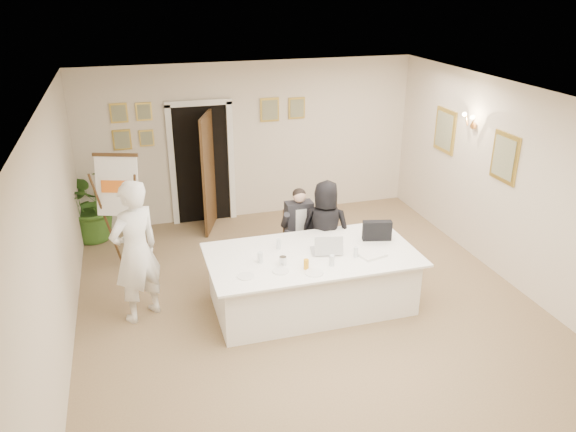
{
  "coord_description": "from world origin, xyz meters",
  "views": [
    {
      "loc": [
        -2.09,
        -6.04,
        4.07
      ],
      "look_at": [
        -0.15,
        0.6,
        1.14
      ],
      "focal_mm": 35.0,
      "sensor_mm": 36.0,
      "label": 1
    }
  ],
  "objects_px": {
    "seated_man": "(300,229)",
    "standing_man": "(136,252)",
    "laptop_bag": "(377,231)",
    "paper_stack": "(372,255)",
    "oj_glass": "(306,264)",
    "flip_chart": "(123,217)",
    "potted_palm": "(92,202)",
    "standing_woman": "(325,230)",
    "laptop": "(325,242)",
    "conference_table": "(312,279)",
    "steel_jug": "(283,261)"
  },
  "relations": [
    {
      "from": "laptop_bag",
      "to": "potted_palm",
      "type": "bearing_deg",
      "value": 156.52
    },
    {
      "from": "laptop_bag",
      "to": "standing_woman",
      "type": "bearing_deg",
      "value": 144.79
    },
    {
      "from": "conference_table",
      "to": "laptop",
      "type": "relative_size",
      "value": 7.15
    },
    {
      "from": "standing_man",
      "to": "flip_chart",
      "type": "bearing_deg",
      "value": -119.13
    },
    {
      "from": "flip_chart",
      "to": "laptop_bag",
      "type": "height_order",
      "value": "flip_chart"
    },
    {
      "from": "laptop_bag",
      "to": "flip_chart",
      "type": "bearing_deg",
      "value": 166.52
    },
    {
      "from": "potted_palm",
      "to": "laptop",
      "type": "bearing_deg",
      "value": -45.15
    },
    {
      "from": "seated_man",
      "to": "paper_stack",
      "type": "bearing_deg",
      "value": -55.59
    },
    {
      "from": "seated_man",
      "to": "standing_man",
      "type": "relative_size",
      "value": 0.68
    },
    {
      "from": "flip_chart",
      "to": "potted_palm",
      "type": "relative_size",
      "value": 1.36
    },
    {
      "from": "conference_table",
      "to": "flip_chart",
      "type": "xyz_separation_m",
      "value": [
        -2.33,
        1.86,
        0.43
      ]
    },
    {
      "from": "laptop",
      "to": "oj_glass",
      "type": "bearing_deg",
      "value": -122.35
    },
    {
      "from": "flip_chart",
      "to": "oj_glass",
      "type": "xyz_separation_m",
      "value": [
        2.13,
        -2.24,
        0.02
      ]
    },
    {
      "from": "conference_table",
      "to": "seated_man",
      "type": "height_order",
      "value": "seated_man"
    },
    {
      "from": "standing_woman",
      "to": "laptop",
      "type": "height_order",
      "value": "standing_woman"
    },
    {
      "from": "laptop_bag",
      "to": "steel_jug",
      "type": "relative_size",
      "value": 3.56
    },
    {
      "from": "paper_stack",
      "to": "potted_palm",
      "type": "bearing_deg",
      "value": 136.88
    },
    {
      "from": "laptop_bag",
      "to": "standing_man",
      "type": "bearing_deg",
      "value": -169.93
    },
    {
      "from": "potted_palm",
      "to": "oj_glass",
      "type": "xyz_separation_m",
      "value": [
        2.64,
        -3.43,
        0.19
      ]
    },
    {
      "from": "conference_table",
      "to": "standing_woman",
      "type": "height_order",
      "value": "standing_woman"
    },
    {
      "from": "conference_table",
      "to": "laptop",
      "type": "height_order",
      "value": "laptop"
    },
    {
      "from": "paper_stack",
      "to": "steel_jug",
      "type": "bearing_deg",
      "value": 175.42
    },
    {
      "from": "flip_chart",
      "to": "standing_man",
      "type": "height_order",
      "value": "standing_man"
    },
    {
      "from": "laptop",
      "to": "oj_glass",
      "type": "height_order",
      "value": "laptop"
    },
    {
      "from": "seated_man",
      "to": "standing_man",
      "type": "distance_m",
      "value": 2.5
    },
    {
      "from": "conference_table",
      "to": "standing_man",
      "type": "xyz_separation_m",
      "value": [
        -2.2,
        0.36,
        0.55
      ]
    },
    {
      "from": "seated_man",
      "to": "standing_man",
      "type": "xyz_separation_m",
      "value": [
        -2.37,
        -0.72,
        0.3
      ]
    },
    {
      "from": "standing_woman",
      "to": "steel_jug",
      "type": "distance_m",
      "value": 1.31
    },
    {
      "from": "flip_chart",
      "to": "standing_woman",
      "type": "bearing_deg",
      "value": -21.54
    },
    {
      "from": "conference_table",
      "to": "flip_chart",
      "type": "bearing_deg",
      "value": 141.45
    },
    {
      "from": "paper_stack",
      "to": "oj_glass",
      "type": "xyz_separation_m",
      "value": [
        -0.93,
        -0.1,
        0.05
      ]
    },
    {
      "from": "oj_glass",
      "to": "standing_woman",
      "type": "bearing_deg",
      "value": 59.73
    },
    {
      "from": "conference_table",
      "to": "potted_palm",
      "type": "bearing_deg",
      "value": 132.9
    },
    {
      "from": "seated_man",
      "to": "potted_palm",
      "type": "distance_m",
      "value": 3.6
    },
    {
      "from": "standing_woman",
      "to": "laptop_bag",
      "type": "distance_m",
      "value": 0.82
    },
    {
      "from": "standing_woman",
      "to": "laptop_bag",
      "type": "height_order",
      "value": "standing_woman"
    },
    {
      "from": "laptop",
      "to": "laptop_bag",
      "type": "xyz_separation_m",
      "value": [
        0.8,
        0.14,
        -0.0
      ]
    },
    {
      "from": "seated_man",
      "to": "paper_stack",
      "type": "height_order",
      "value": "seated_man"
    },
    {
      "from": "seated_man",
      "to": "laptop",
      "type": "xyz_separation_m",
      "value": [
        0.01,
        -1.06,
        0.27
      ]
    },
    {
      "from": "flip_chart",
      "to": "laptop_bag",
      "type": "xyz_separation_m",
      "value": [
        3.32,
        -1.71,
        0.09
      ]
    },
    {
      "from": "seated_man",
      "to": "potted_palm",
      "type": "height_order",
      "value": "potted_palm"
    },
    {
      "from": "standing_woman",
      "to": "paper_stack",
      "type": "bearing_deg",
      "value": 128.65
    },
    {
      "from": "laptop",
      "to": "paper_stack",
      "type": "distance_m",
      "value": 0.63
    },
    {
      "from": "seated_man",
      "to": "steel_jug",
      "type": "height_order",
      "value": "seated_man"
    },
    {
      "from": "laptop",
      "to": "steel_jug",
      "type": "xyz_separation_m",
      "value": [
        -0.63,
        -0.2,
        -0.08
      ]
    },
    {
      "from": "paper_stack",
      "to": "standing_woman",
      "type": "bearing_deg",
      "value": 104.37
    },
    {
      "from": "seated_man",
      "to": "laptop_bag",
      "type": "height_order",
      "value": "seated_man"
    },
    {
      "from": "seated_man",
      "to": "potted_palm",
      "type": "relative_size",
      "value": 0.99
    },
    {
      "from": "standing_woman",
      "to": "laptop",
      "type": "distance_m",
      "value": 0.81
    },
    {
      "from": "seated_man",
      "to": "flip_chart",
      "type": "bearing_deg",
      "value": 174.92
    }
  ]
}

